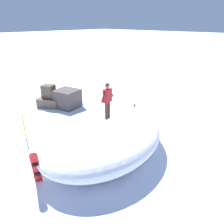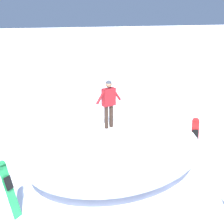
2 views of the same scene
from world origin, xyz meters
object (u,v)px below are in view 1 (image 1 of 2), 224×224
(snowboard_primary_upright, at_px, (133,108))
(trail_marker_pole, at_px, (24,126))
(snowboard_secondary_upright, at_px, (36,167))
(snowboarder_standing, at_px, (107,98))
(backpack_near, at_px, (155,135))

(snowboard_primary_upright, height_order, trail_marker_pole, snowboard_primary_upright)
(snowboard_secondary_upright, distance_m, trail_marker_pole, 3.89)
(snowboarder_standing, relative_size, trail_marker_pole, 1.10)
(snowboard_primary_upright, bearing_deg, trail_marker_pole, -116.48)
(snowboarder_standing, xyz_separation_m, trail_marker_pole, (-3.95, -2.22, -1.93))
(backpack_near, bearing_deg, trail_marker_pole, -136.68)
(snowboarder_standing, bearing_deg, backpack_near, 66.94)
(snowboarder_standing, height_order, backpack_near, snowboarder_standing)
(snowboard_secondary_upright, height_order, backpack_near, snowboard_secondary_upright)
(snowboard_primary_upright, distance_m, snowboard_secondary_upright, 7.05)
(snowboarder_standing, relative_size, backpack_near, 2.85)
(snowboard_primary_upright, bearing_deg, snowboard_secondary_upright, -83.23)
(snowboarder_standing, distance_m, trail_marker_pole, 4.92)
(snowboard_primary_upright, xyz_separation_m, snowboard_secondary_upright, (0.83, -7.00, -0.04))
(trail_marker_pole, bearing_deg, backpack_near, 43.32)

